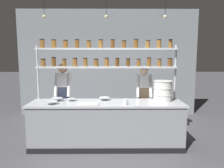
# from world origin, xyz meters

# --- Properties ---
(ground_plane) EXTENTS (40.00, 40.00, 0.00)m
(ground_plane) POSITION_xyz_m (0.00, 0.00, 0.00)
(ground_plane) COLOR #4C4C51
(back_wall) EXTENTS (5.50, 0.12, 3.24)m
(back_wall) POSITION_xyz_m (0.00, 2.50, 1.62)
(back_wall) COLOR gray
(back_wall) RESTS_ON ground_plane
(prep_counter) EXTENTS (3.10, 0.76, 0.92)m
(prep_counter) POSITION_xyz_m (0.00, -0.00, 0.46)
(prep_counter) COLOR gray
(prep_counter) RESTS_ON ground_plane
(spice_shelf_unit) EXTENTS (2.98, 0.28, 2.20)m
(spice_shelf_unit) POSITION_xyz_m (-0.02, 0.33, 1.78)
(spice_shelf_unit) COLOR #B7BABF
(spice_shelf_unit) RESTS_ON ground_plane
(chef_left) EXTENTS (0.36, 0.29, 1.68)m
(chef_left) POSITION_xyz_m (-0.99, 0.57, 0.97)
(chef_left) COLOR black
(chef_left) RESTS_ON ground_plane
(chef_center) EXTENTS (0.36, 0.29, 1.63)m
(chef_center) POSITION_xyz_m (0.84, 0.61, 0.93)
(chef_center) COLOR black
(chef_center) RESTS_ON ground_plane
(container_stack) EXTENTS (0.39, 0.39, 0.42)m
(container_stack) POSITION_xyz_m (1.16, 0.12, 1.13)
(container_stack) COLOR white
(container_stack) RESTS_ON prep_counter
(cutting_board) EXTENTS (0.40, 0.26, 0.02)m
(cutting_board) POSITION_xyz_m (-0.35, -0.24, 0.93)
(cutting_board) COLOR silver
(cutting_board) RESTS_ON prep_counter
(prep_bowl_near_left) EXTENTS (0.23, 0.23, 0.06)m
(prep_bowl_near_left) POSITION_xyz_m (-1.06, -0.18, 0.95)
(prep_bowl_near_left) COLOR silver
(prep_bowl_near_left) RESTS_ON prep_counter
(prep_bowl_center_front) EXTENTS (0.24, 0.24, 0.07)m
(prep_bowl_center_front) POSITION_xyz_m (-1.03, 0.13, 0.95)
(prep_bowl_center_front) COLOR silver
(prep_bowl_center_front) RESTS_ON prep_counter
(prep_bowl_center_back) EXTENTS (0.23, 0.23, 0.06)m
(prep_bowl_center_back) POSITION_xyz_m (-0.05, 0.19, 0.95)
(prep_bowl_center_back) COLOR silver
(prep_bowl_center_back) RESTS_ON prep_counter
(prep_bowl_near_right) EXTENTS (0.18, 0.18, 0.05)m
(prep_bowl_near_right) POSITION_xyz_m (-0.73, 0.13, 0.94)
(prep_bowl_near_right) COLOR silver
(prep_bowl_near_right) RESTS_ON prep_counter
(serving_cup_front) EXTENTS (0.09, 0.09, 0.11)m
(serving_cup_front) POSITION_xyz_m (0.36, -0.21, 0.97)
(serving_cup_front) COLOR silver
(serving_cup_front) RESTS_ON prep_counter
(pendant_light_row) EXTENTS (2.39, 0.07, 0.63)m
(pendant_light_row) POSITION_xyz_m (-0.02, 0.00, 2.63)
(pendant_light_row) COLOR black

